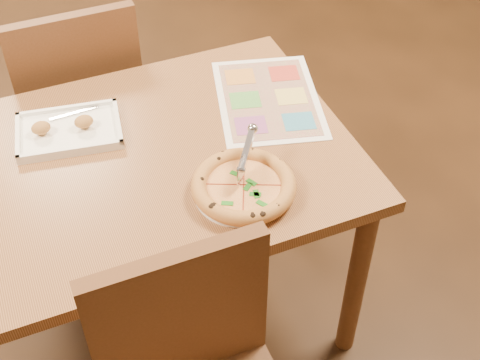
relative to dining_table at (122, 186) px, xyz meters
name	(u,v)px	position (x,y,z in m)	size (l,w,h in m)	color
dining_table	(122,186)	(0.00, 0.00, 0.00)	(1.30, 0.85, 0.72)	#97653C
chair_far	(78,88)	(0.00, 0.60, -0.07)	(0.42, 0.42, 0.47)	brown
plate	(240,192)	(0.26, -0.23, 0.09)	(0.24, 0.24, 0.01)	white
pizza	(244,186)	(0.27, -0.23, 0.11)	(0.27, 0.27, 0.04)	#D28D47
pizza_cutter	(245,156)	(0.30, -0.19, 0.17)	(0.11, 0.13, 0.09)	silver
appetizer_tray	(68,131)	(-0.10, 0.18, 0.10)	(0.32, 0.25, 0.06)	white
menu	(268,99)	(0.50, 0.11, 0.09)	(0.30, 0.42, 0.01)	white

